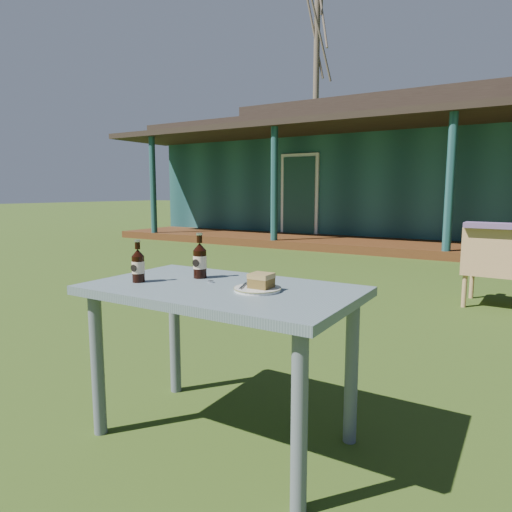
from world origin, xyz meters
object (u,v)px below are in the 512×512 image
Objects in this scene: cola_bottle_far at (138,265)px; armchair_left at (496,263)px; cola_bottle_near at (200,260)px; plate at (257,289)px; cafe_table at (222,308)px; cake_slice at (261,280)px.

armchair_left is at bearing 69.55° from cola_bottle_far.
armchair_left is at bearing 71.08° from cola_bottle_near.
plate is at bearing 12.19° from cola_bottle_far.
plate is 1.03× the size of cola_bottle_far.
armchair_left is at bearing 77.85° from plate.
cola_bottle_far reaches higher than cafe_table.
cake_slice is at bearing 23.21° from plate.
plate is 2.22× the size of cake_slice.
cola_bottle_near is (-0.41, 0.10, 0.04)m from cake_slice.
cola_bottle_far is (-0.18, -0.23, -0.01)m from cola_bottle_near.
cafe_table is 0.44m from cola_bottle_far.
cola_bottle_near is at bearing 164.92° from plate.
cola_bottle_far is at bearing -162.88° from cafe_table.
cafe_table is 6.07× the size of cola_bottle_far.
armchair_left is (0.71, 3.34, -0.32)m from cake_slice.
cafe_table is 1.51× the size of armchair_left.
cola_bottle_near is 0.29m from cola_bottle_far.
cafe_table is 13.04× the size of cake_slice.
cola_bottle_far is at bearing -128.58° from cola_bottle_near.
plate is 0.41m from cola_bottle_near.
cake_slice is 0.12× the size of armchair_left.
armchair_left is (1.29, 3.47, -0.35)m from cola_bottle_far.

